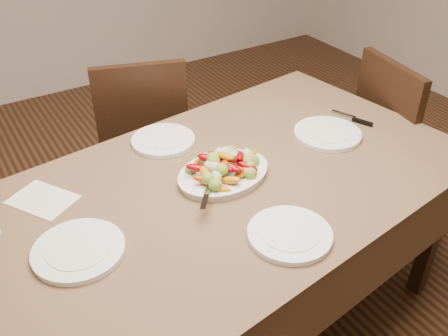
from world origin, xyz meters
The scene contains 12 objects.
dining_table centered at (-0.21, 0.30, 0.38)m, with size 1.84×1.04×0.76m, color brown.
chair_far centered at (-0.15, 1.19, 0.47)m, with size 0.42×0.42×0.95m, color black, non-canonical shape.
chair_right centered at (0.94, 0.40, 0.47)m, with size 0.42×0.42×0.95m, color black, non-canonical shape.
serving_platter centered at (-0.19, 0.33, 0.77)m, with size 0.34×0.25×0.02m, color white.
roasted_vegetables centered at (-0.19, 0.33, 0.83)m, with size 0.28×0.19×0.09m, color #7C0207, non-canonical shape.
serving_spoon centered at (-0.25, 0.28, 0.81)m, with size 0.28×0.06×0.03m, color #9EA0A8, non-canonical shape.
plate_left centered at (-0.75, 0.23, 0.77)m, with size 0.27×0.27×0.02m, color white.
plate_right centered at (0.32, 0.35, 0.77)m, with size 0.27×0.27×0.02m, color white.
plate_far centered at (-0.27, 0.66, 0.77)m, with size 0.25×0.25×0.02m, color white.
plate_near centered at (-0.19, -0.05, 0.77)m, with size 0.26×0.26×0.02m, color white.
menu_card centered at (-0.78, 0.54, 0.76)m, with size 0.15×0.21×0.00m, color silver.
table_knife centered at (0.51, 0.40, 0.76)m, with size 0.02×0.20×0.01m, color #9EA0A8, non-canonical shape.
Camera 1 is at (-0.96, -0.91, 1.79)m, focal length 40.00 mm.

